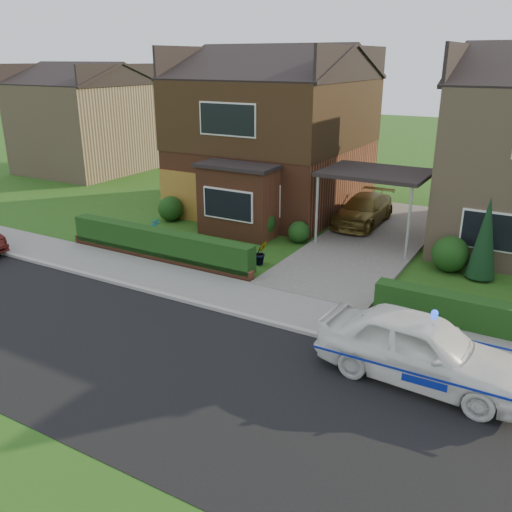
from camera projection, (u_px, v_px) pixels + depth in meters
The scene contains 21 objects.
ground at pixel (207, 382), 11.85m from camera, with size 120.00×120.00×0.00m, color #284D14.
road at pixel (207, 382), 11.85m from camera, with size 60.00×6.00×0.02m, color black.
kerb at pixel (273, 324), 14.31m from camera, with size 60.00×0.16×0.12m, color #9E9993.
sidewalk at pixel (291, 309), 15.16m from camera, with size 60.00×2.00×0.10m, color slate.
driveway at pixel (371, 241), 20.77m from camera, with size 3.80×12.00×0.12m, color #666059.
house_left at pixel (275, 125), 24.55m from camera, with size 7.50×9.53×7.25m.
carport_link at pixel (376, 174), 19.84m from camera, with size 3.80×3.00×2.77m.
garage_door at pixel (181, 196), 23.45m from camera, with size 2.20×0.10×2.10m, color brown.
dwarf_wall at pixel (157, 256), 18.81m from camera, with size 7.70×0.25×0.36m, color brown.
hedge_left at pixel (160, 260), 19.00m from camera, with size 7.50×0.55×0.90m, color #123611.
shrub_left_far at pixel (171, 209), 23.37m from camera, with size 1.08×1.08×1.08m, color #123611.
shrub_left_mid at pixel (259, 222), 21.06m from camera, with size 1.32×1.32×1.32m, color #123611.
shrub_left_near at pixel (299, 232), 20.64m from camera, with size 0.84×0.84×0.84m, color #123611.
shrub_right_near at pixel (450, 254), 17.79m from camera, with size 1.20×1.20×1.20m, color #123611.
conifer_a at pixel (485, 240), 16.92m from camera, with size 0.90×0.90×2.60m, color black.
neighbour_left at pixel (87, 128), 33.33m from camera, with size 6.50×7.00×5.20m, color #9E8361.
police_car at pixel (420, 349), 11.69m from camera, with size 4.11×4.58×1.69m.
driveway_car at pixel (363, 210), 22.52m from camera, with size 1.66×4.08×1.19m, color brown.
potted_plant_a at pixel (156, 229), 21.17m from camera, with size 0.40×0.27×0.75m, color gray.
potted_plant_b at pixel (261, 253), 18.41m from camera, with size 0.37×0.46×0.83m, color gray.
potted_plant_c at pixel (242, 260), 17.89m from camera, with size 0.43×0.43×0.78m, color gray.
Camera 1 is at (6.00, -8.28, 6.67)m, focal length 38.00 mm.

